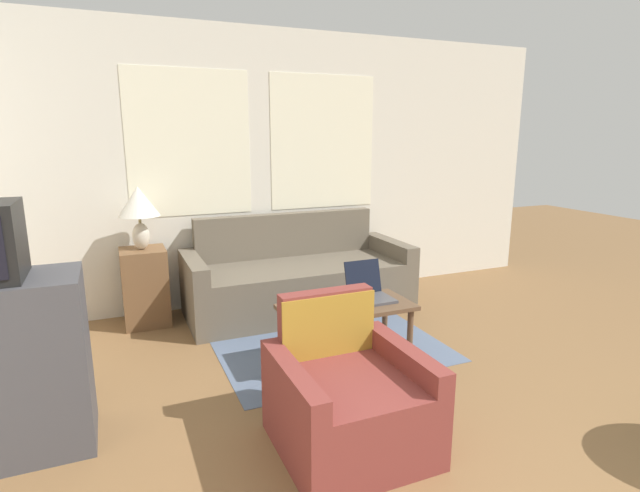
% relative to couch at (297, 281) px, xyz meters
% --- Properties ---
extents(wall_back, '(6.25, 0.06, 2.60)m').
position_rel_couch_xyz_m(wall_back, '(-0.13, 0.44, 1.03)').
color(wall_back, silver).
rests_on(wall_back, ground_plane).
extents(rug, '(1.71, 1.87, 0.01)m').
position_rel_couch_xyz_m(rug, '(-0.07, -0.64, -0.27)').
color(rug, slate).
rests_on(rug, ground_plane).
extents(couch, '(2.07, 0.85, 0.88)m').
position_rel_couch_xyz_m(couch, '(0.00, 0.00, 0.00)').
color(couch, '#665B4C').
rests_on(couch, ground_plane).
extents(armchair, '(0.74, 0.75, 0.78)m').
position_rel_couch_xyz_m(armchair, '(-0.50, -2.10, -0.03)').
color(armchair, brown).
rests_on(armchair, ground_plane).
extents(side_table, '(0.37, 0.37, 0.67)m').
position_rel_couch_xyz_m(side_table, '(-1.35, 0.15, 0.06)').
color(side_table, brown).
rests_on(side_table, ground_plane).
extents(table_lamp, '(0.34, 0.34, 0.54)m').
position_rel_couch_xyz_m(table_lamp, '(-1.35, 0.15, 0.77)').
color(table_lamp, beige).
rests_on(table_lamp, side_table).
extents(coffee_table, '(0.95, 0.46, 0.44)m').
position_rel_couch_xyz_m(coffee_table, '(-0.07, -1.22, 0.10)').
color(coffee_table, brown).
rests_on(coffee_table, ground_plane).
extents(laptop, '(0.29, 0.32, 0.26)m').
position_rel_couch_xyz_m(laptop, '(0.14, -1.15, 0.22)').
color(laptop, '#47474C').
rests_on(laptop, coffee_table).
extents(cup_navy, '(0.08, 0.08, 0.10)m').
position_rel_couch_xyz_m(cup_navy, '(-0.21, -1.27, 0.21)').
color(cup_navy, gold).
rests_on(cup_navy, coffee_table).
extents(snack_bowl, '(0.17, 0.17, 0.06)m').
position_rel_couch_xyz_m(snack_bowl, '(-0.31, -1.12, 0.19)').
color(snack_bowl, '#191E4C').
rests_on(snack_bowl, coffee_table).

